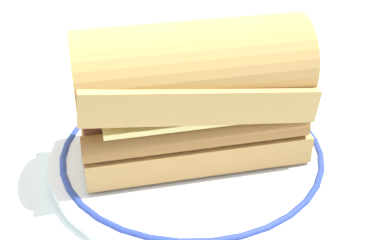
% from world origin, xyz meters
% --- Properties ---
extents(ground_plane, '(1.50, 1.50, 0.00)m').
position_xyz_m(ground_plane, '(0.00, 0.00, 0.00)').
color(ground_plane, silver).
extents(plate, '(0.27, 0.27, 0.01)m').
position_xyz_m(plate, '(0.01, 0.02, 0.01)').
color(plate, white).
rests_on(plate, ground_plane).
extents(sausage_sandwich, '(0.22, 0.15, 0.12)m').
position_xyz_m(sausage_sandwich, '(0.01, 0.02, 0.08)').
color(sausage_sandwich, tan).
rests_on(sausage_sandwich, plate).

